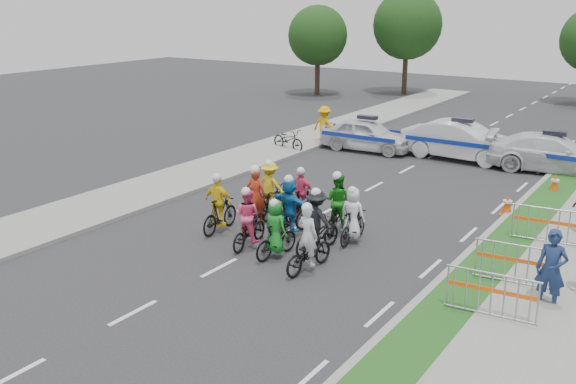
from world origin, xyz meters
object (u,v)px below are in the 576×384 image
Objects in this scene: rider_2 at (248,224)px; rider_5 at (290,210)px; rider_1 at (276,234)px; barrier_1 at (516,266)px; police_car_2 at (553,153)px; rider_0 at (308,248)px; tree_3 at (407,25)px; rider_4 at (317,227)px; rider_7 at (353,220)px; rider_8 at (338,209)px; tree_0 at (318,36)px; rider_9 at (302,199)px; rider_3 at (219,209)px; spectator_0 at (551,269)px; marshal_hiviz at (324,125)px; rider_10 at (270,193)px; parked_bike at (288,140)px; rider_6 at (257,208)px; cone_0 at (507,205)px; police_car_0 at (367,135)px; cone_1 at (555,183)px; barrier_0 at (491,297)px; police_car_1 at (461,141)px; barrier_2 at (548,227)px.

rider_2 is 1.49m from rider_5.
rider_1 reaches higher than barrier_1.
rider_1 is 0.32× the size of police_car_2.
rider_0 is 0.25× the size of tree_3.
rider_4 is 1.25m from rider_7.
rider_8 is 0.37× the size of police_car_2.
tree_0 reaches higher than rider_0.
rider_3 is at bearing 56.50° from rider_9.
spectator_0 is at bearing -49.84° from tree_0.
rider_9 is 0.93× the size of marshal_hiviz.
rider_2 is at bearing 105.41° from rider_10.
rider_10 is 9.15m from parked_bike.
rider_6 is 1.62m from rider_9.
police_car_0 is at bearing 144.44° from cone_0.
rider_10 reaches higher than cone_0.
cone_1 is at bearing -108.19° from police_car_0.
tree_3 reaches higher than rider_1.
rider_1 is 1.73m from rider_5.
barrier_0 is at bearing -121.77° from spectator_0.
rider_7 is at bearing -153.45° from rider_5.
rider_1 is 2.43m from rider_7.
rider_1 is 3.64m from rider_10.
rider_6 is (0.77, 0.84, -0.05)m from rider_3.
parked_bike is (-5.04, 9.26, -0.17)m from rider_6.
tree_3 is at bearing -79.38° from rider_8.
rider_3 reaches higher than rider_1.
rider_5 is 11.88m from police_car_1.
rider_3 is at bearing 17.75° from rider_7.
rider_8 is 0.45× the size of police_car_0.
tree_3 is (-8.73, 30.37, 4.23)m from rider_2.
barrier_2 is (0.00, 5.28, 0.00)m from barrier_0.
tree_0 is (-20.70, 26.93, 3.63)m from barrier_0.
rider_8 is 10.87m from parked_bike.
cone_1 is 0.37× the size of parked_bike.
rider_3 is 2.73m from rider_9.
spectator_0 is (7.40, -0.63, 0.15)m from rider_5.
police_car_0 is at bearing -85.07° from rider_2.
spectator_0 reaches higher than barrier_0.
police_car_0 is at bearing -65.95° from rider_1.
rider_6 reaches higher than cone_0.
barrier_0 is (9.66, -13.10, -0.17)m from police_car_0.
rider_9 is (-0.01, 2.81, 0.01)m from rider_2.
rider_4 is 3.50m from rider_10.
police_car_0 is at bearing -177.59° from marshal_hiviz.
rider_2 is 2.97m from rider_7.
rider_4 is 0.37× the size of police_car_2.
parked_bike is at bearing 155.14° from barrier_2.
rider_7 is 11.82m from parked_bike.
rider_9 is at bearing 167.73° from spectator_0.
tree_3 is at bearing 121.47° from barrier_2.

